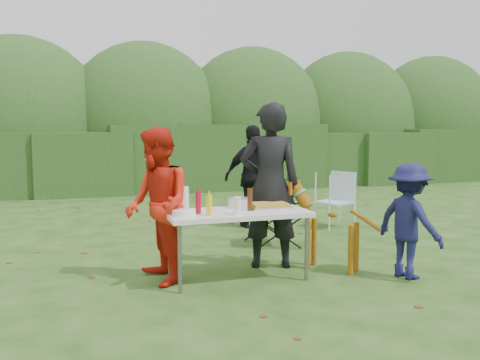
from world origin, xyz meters
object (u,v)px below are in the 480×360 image
object	(u,v)px
dog	(332,228)
lawn_chair	(335,200)
folding_table	(237,216)
beer_bottle	(250,199)
mustard_bottle	(209,206)
person_black_puffy	(254,176)
camping_chair	(272,210)
child	(409,221)
person_cook	(270,186)
person_red_jacket	(158,206)
ketchup_bottle	(198,203)
paper_towel_roll	(183,199)

from	to	relation	value
dog	lawn_chair	bearing A→B (deg)	-69.94
folding_table	beer_bottle	xyz separation A→B (m)	(0.14, -0.01, 0.17)
mustard_bottle	lawn_chair	bearing A→B (deg)	41.06
person_black_puffy	lawn_chair	distance (m)	1.36
beer_bottle	camping_chair	bearing A→B (deg)	59.72
lawn_chair	camping_chair	bearing A→B (deg)	4.09
lawn_chair	beer_bottle	bearing A→B (deg)	18.34
person_black_puffy	child	xyz separation A→B (m)	(0.65, -3.16, -0.21)
folding_table	person_black_puffy	xyz separation A→B (m)	(1.13, 2.64, 0.14)
person_black_puffy	beer_bottle	world-z (taller)	person_black_puffy
beer_bottle	person_cook	bearing A→B (deg)	44.53
person_red_jacket	mustard_bottle	size ratio (longest dim) A/B	8.17
folding_table	camping_chair	xyz separation A→B (m)	(0.94, 1.36, -0.19)
person_red_jacket	lawn_chair	xyz separation A→B (m)	(3.19, 2.06, -0.36)
person_black_puffy	lawn_chair	bearing A→B (deg)	161.94
ketchup_bottle	person_cook	bearing A→B (deg)	21.85
child	paper_towel_roll	distance (m)	2.44
beer_bottle	mustard_bottle	bearing A→B (deg)	-162.58
folding_table	lawn_chair	bearing A→B (deg)	42.93
folding_table	beer_bottle	world-z (taller)	beer_bottle
person_cook	beer_bottle	size ratio (longest dim) A/B	7.94
child	paper_towel_roll	size ratio (longest dim) A/B	4.78
person_red_jacket	ketchup_bottle	xyz separation A→B (m)	(0.40, -0.16, 0.03)
ketchup_bottle	beer_bottle	world-z (taller)	beer_bottle
person_cook	person_black_puffy	world-z (taller)	person_cook
person_cook	beer_bottle	bearing A→B (deg)	60.41
dog	person_black_puffy	bearing A→B (deg)	-40.75
folding_table	lawn_chair	xyz separation A→B (m)	(2.36, 2.20, -0.23)
person_red_jacket	lawn_chair	distance (m)	3.81
ketchup_bottle	folding_table	bearing A→B (deg)	3.13
lawn_chair	beer_bottle	distance (m)	3.16
child	ketchup_bottle	xyz separation A→B (m)	(-2.21, 0.49, 0.23)
mustard_bottle	paper_towel_roll	size ratio (longest dim) A/B	0.77
camping_chair	paper_towel_roll	world-z (taller)	paper_towel_roll
person_red_jacket	paper_towel_roll	world-z (taller)	person_red_jacket
paper_towel_roll	mustard_bottle	bearing A→B (deg)	-58.99
ketchup_bottle	camping_chair	bearing A→B (deg)	45.30
person_red_jacket	person_black_puffy	xyz separation A→B (m)	(1.95, 2.50, 0.01)
beer_bottle	person_red_jacket	bearing A→B (deg)	171.21
camping_chair	paper_towel_roll	distance (m)	1.94
ketchup_bottle	dog	bearing A→B (deg)	0.59
person_cook	mustard_bottle	distance (m)	1.01
camping_chair	child	bearing A→B (deg)	128.21
folding_table	paper_towel_roll	size ratio (longest dim) A/B	5.77
child	ketchup_bottle	size ratio (longest dim) A/B	5.65
camping_chair	person_red_jacket	bearing A→B (deg)	48.66
person_cook	mustard_bottle	size ratio (longest dim) A/B	9.53
person_cook	child	xyz separation A→B (m)	(1.27, -0.87, -0.33)
person_red_jacket	beer_bottle	world-z (taller)	person_red_jacket
person_black_puffy	person_cook	bearing A→B (deg)	76.50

